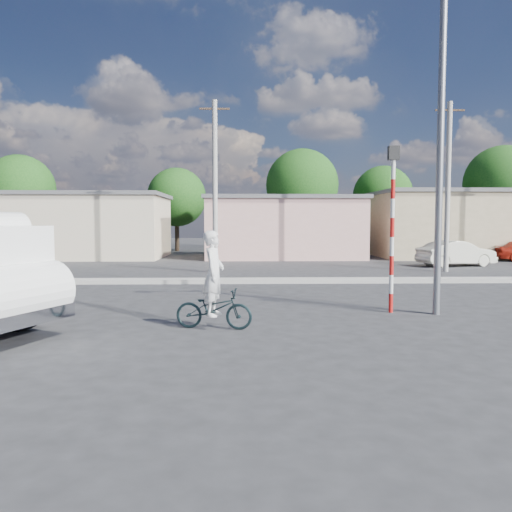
{
  "coord_description": "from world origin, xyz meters",
  "views": [
    {
      "loc": [
        -0.73,
        -11.47,
        2.41
      ],
      "look_at": [
        -0.29,
        4.46,
        1.3
      ],
      "focal_mm": 35.0,
      "sensor_mm": 36.0,
      "label": 1
    }
  ],
  "objects_px": {
    "car_cream": "(456,253)",
    "traffic_pole": "(392,214)",
    "cyclist": "(214,287)",
    "bicycle": "(214,309)",
    "streetlight": "(435,120)"
  },
  "relations": [
    {
      "from": "cyclist",
      "to": "car_cream",
      "type": "height_order",
      "value": "cyclist"
    },
    {
      "from": "car_cream",
      "to": "traffic_pole",
      "type": "height_order",
      "value": "traffic_pole"
    },
    {
      "from": "streetlight",
      "to": "bicycle",
      "type": "bearing_deg",
      "value": -163.91
    },
    {
      "from": "car_cream",
      "to": "streetlight",
      "type": "height_order",
      "value": "streetlight"
    },
    {
      "from": "bicycle",
      "to": "cyclist",
      "type": "xyz_separation_m",
      "value": [
        0.0,
        0.0,
        0.5
      ]
    },
    {
      "from": "car_cream",
      "to": "streetlight",
      "type": "distance_m",
      "value": 15.85
    },
    {
      "from": "bicycle",
      "to": "streetlight",
      "type": "xyz_separation_m",
      "value": [
        5.51,
        1.59,
        4.51
      ]
    },
    {
      "from": "bicycle",
      "to": "car_cream",
      "type": "height_order",
      "value": "car_cream"
    },
    {
      "from": "bicycle",
      "to": "traffic_pole",
      "type": "distance_m",
      "value": 5.39
    },
    {
      "from": "car_cream",
      "to": "bicycle",
      "type": "bearing_deg",
      "value": 127.53
    },
    {
      "from": "cyclist",
      "to": "traffic_pole",
      "type": "distance_m",
      "value": 5.21
    },
    {
      "from": "bicycle",
      "to": "car_cream",
      "type": "distance_m",
      "value": 19.56
    },
    {
      "from": "cyclist",
      "to": "traffic_pole",
      "type": "bearing_deg",
      "value": -56.94
    },
    {
      "from": "streetlight",
      "to": "traffic_pole",
      "type": "bearing_deg",
      "value": 162.27
    },
    {
      "from": "cyclist",
      "to": "streetlight",
      "type": "relative_size",
      "value": 0.21
    }
  ]
}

